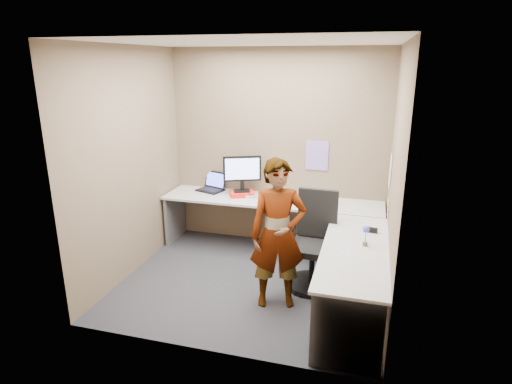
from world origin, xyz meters
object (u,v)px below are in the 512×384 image
(desk, at_px, (295,228))
(office_chair, at_px, (314,249))
(monitor, at_px, (242,171))
(person, at_px, (278,234))

(desk, relative_size, office_chair, 2.71)
(monitor, distance_m, person, 1.64)
(office_chair, relative_size, person, 0.69)
(person, bearing_deg, office_chair, 41.26)
(desk, bearing_deg, monitor, 142.82)
(office_chair, bearing_deg, monitor, 145.27)
(monitor, relative_size, person, 0.31)
(monitor, height_order, office_chair, monitor)
(desk, height_order, monitor, monitor)
(desk, distance_m, person, 0.76)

